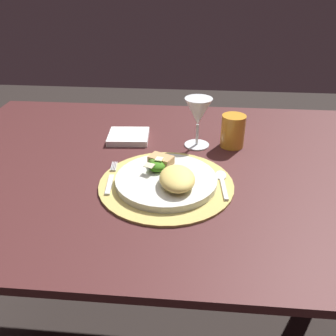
{
  "coord_description": "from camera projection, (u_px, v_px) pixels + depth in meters",
  "views": [
    {
      "loc": [
        0.03,
        -0.85,
        1.21
      ],
      "look_at": [
        -0.04,
        -0.06,
        0.75
      ],
      "focal_mm": 38.17,
      "sensor_mm": 36.0,
      "label": 1
    }
  ],
  "objects": [
    {
      "name": "fork",
      "position": [
        111.0,
        179.0,
        0.89
      ],
      "size": [
        0.03,
        0.15,
        0.0
      ],
      "color": "silver",
      "rests_on": "placemat"
    },
    {
      "name": "salad_greens",
      "position": [
        156.0,
        166.0,
        0.9
      ],
      "size": [
        0.06,
        0.07,
        0.03
      ],
      "color": "#477322",
      "rests_on": "dinner_plate"
    },
    {
      "name": "napkin",
      "position": [
        129.0,
        137.0,
        1.1
      ],
      "size": [
        0.13,
        0.12,
        0.02
      ],
      "primitive_type": "cube",
      "rotation": [
        0.0,
        0.0,
        0.07
      ],
      "color": "white",
      "rests_on": "dining_table"
    },
    {
      "name": "dinner_plate",
      "position": [
        166.0,
        180.0,
        0.87
      ],
      "size": [
        0.25,
        0.25,
        0.02
      ],
      "primitive_type": "cylinder",
      "color": "silver",
      "rests_on": "placemat"
    },
    {
      "name": "spoon",
      "position": [
        222.0,
        179.0,
        0.89
      ],
      "size": [
        0.03,
        0.13,
        0.01
      ],
      "color": "silver",
      "rests_on": "placemat"
    },
    {
      "name": "dining_table",
      "position": [
        182.0,
        205.0,
        1.04
      ],
      "size": [
        1.43,
        0.91,
        0.73
      ],
      "color": "#452020",
      "rests_on": "ground"
    },
    {
      "name": "wine_glass",
      "position": [
        198.0,
        113.0,
        1.02
      ],
      "size": [
        0.08,
        0.08,
        0.15
      ],
      "color": "silver",
      "rests_on": "dining_table"
    },
    {
      "name": "ground_plane",
      "position": [
        179.0,
        334.0,
        1.34
      ],
      "size": [
        6.0,
        6.0,
        0.0
      ],
      "primitive_type": "plane",
      "color": "#2B2421"
    },
    {
      "name": "amber_tumbler",
      "position": [
        233.0,
        131.0,
        1.04
      ],
      "size": [
        0.07,
        0.07,
        0.1
      ],
      "primitive_type": "cylinder",
      "color": "orange",
      "rests_on": "dining_table"
    },
    {
      "name": "pasta_serving",
      "position": [
        177.0,
        178.0,
        0.83
      ],
      "size": [
        0.1,
        0.13,
        0.04
      ],
      "primitive_type": "ellipsoid",
      "rotation": [
        0.0,
        0.0,
        1.72
      ],
      "color": "#EACB67",
      "rests_on": "dinner_plate"
    },
    {
      "name": "bread_piece",
      "position": [
        161.0,
        160.0,
        0.92
      ],
      "size": [
        0.07,
        0.06,
        0.02
      ],
      "primitive_type": "cube",
      "rotation": [
        0.0,
        0.0,
        2.71
      ],
      "color": "tan",
      "rests_on": "dinner_plate"
    },
    {
      "name": "placemat",
      "position": [
        166.0,
        184.0,
        0.88
      ],
      "size": [
        0.33,
        0.33,
        0.01
      ],
      "primitive_type": "cylinder",
      "color": "tan",
      "rests_on": "dining_table"
    }
  ]
}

